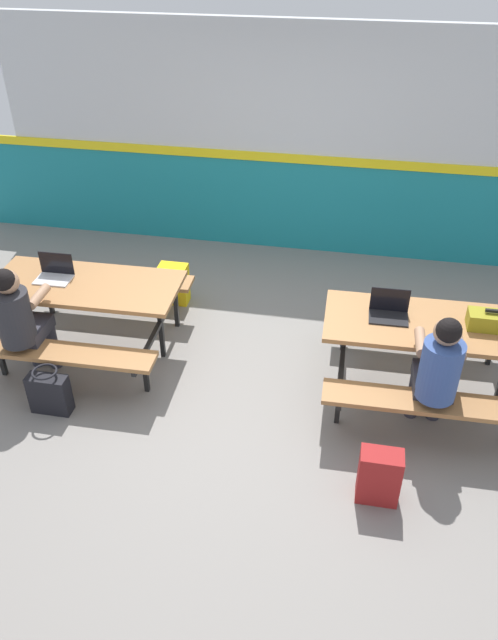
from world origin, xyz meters
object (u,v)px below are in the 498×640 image
Objects in this scene: picnic_table_left at (87,299)px; laptop_silver at (55,274)px; student_further at (438,368)px; toolbox_grey at (493,321)px; student_nearer at (20,317)px; tote_bag_bright at (49,393)px; satchel_spare at (379,476)px; laptop_dark at (389,311)px; picnic_table_right at (427,339)px; backpack_dark at (174,284)px.

picnic_table_left is 0.37m from laptop_silver.
student_further reaches higher than laptop_silver.
picnic_table_left is 3.52m from toolbox_grey.
laptop_silver is (0.05, 0.60, 0.08)m from student_nearer.
student_nearer reaches higher than laptop_silver.
student_further reaches higher than tote_bag_bright.
laptop_silver is 0.74× the size of satchel_spare.
laptop_dark reaches higher than tote_bag_bright.
laptop_dark is (-0.37, 0.59, 0.08)m from student_further.
picnic_table_right reaches higher than backpack_dark.
toolbox_grey is 0.91× the size of satchel_spare.
student_nearer reaches higher than laptop_dark.
laptop_silver is 2.99m from laptop_dark.
laptop_dark is (2.99, -0.06, 0.00)m from laptop_silver.
satchel_spare is at bearing -13.72° from student_nearer.
laptop_dark is 0.81× the size of toolbox_grey.
laptop_dark is 2.91m from tote_bag_bright.
picnic_table_right is at bearing 75.08° from satchel_spare.
tote_bag_bright is at bearing -73.34° from laptop_silver.
student_nearer is at bearing 134.70° from tote_bag_bright.
backpack_dark is 3.15m from satchel_spare.
picnic_table_left is at bearing 88.57° from tote_bag_bright.
student_further is 3.02× the size of toolbox_grey.
picnic_table_right is at bearing -1.63° from laptop_silver.
picnic_table_right is at bearing -178.95° from toolbox_grey.
laptop_dark is at bearing -1.22° from laptop_silver.
picnic_table_left is at bearing 154.17° from satchel_spare.
backpack_dark is (0.86, 1.53, -0.49)m from student_nearer.
toolbox_grey is at bearing 1.05° from picnic_table_right.
picnic_table_left is 2.70m from laptop_dark.
picnic_table_right is at bearing -1.19° from picnic_table_left.
satchel_spare is (-0.33, -1.24, -0.36)m from picnic_table_right.
picnic_table_right is 0.57m from student_further.
picnic_table_left is 1.43× the size of student_nearer.
backpack_dark is (-3.00, 1.02, -0.60)m from toolbox_grey.
laptop_dark reaches higher than satchel_spare.
toolbox_grey reaches higher than satchel_spare.
toolbox_grey is at bearing 13.28° from tote_bag_bright.
student_nearer is 3.41m from student_further.
student_further is at bearing -0.94° from student_nearer.
student_nearer is at bearing 166.28° from satchel_spare.
backpack_dark is (0.52, 0.97, -0.36)m from picnic_table_left.
picnic_table_left is at bearing -6.13° from laptop_silver.
student_further is at bearing -128.44° from toolbox_grey.
tote_bag_bright is (0.28, -0.92, -0.59)m from laptop_silver.
picnic_table_left is at bearing 179.33° from laptop_dark.
student_further is 3.14m from tote_bag_bright.
student_further is 2.74× the size of backpack_dark.
laptop_dark is at bearing -0.67° from picnic_table_left.
laptop_silver reaches higher than tote_bag_bright.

